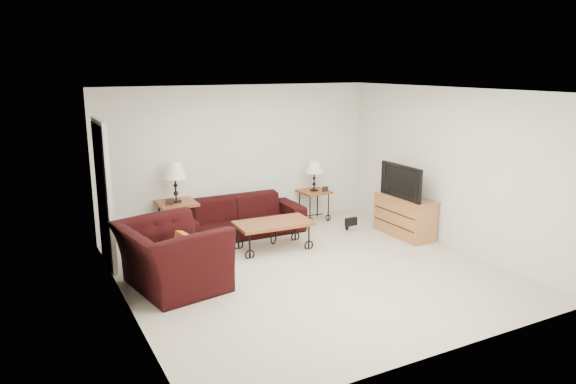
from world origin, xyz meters
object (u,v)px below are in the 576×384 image
at_px(television, 405,181).
at_px(sofa, 239,217).
at_px(coffee_table, 274,235).
at_px(backpack, 347,218).
at_px(tv_stand, 405,216).
at_px(armchair, 171,256).
at_px(side_table_right, 314,205).
at_px(lamp_left, 175,182).
at_px(lamp_right, 314,176).
at_px(side_table_left, 177,221).

bearing_deg(television, sofa, -118.47).
bearing_deg(coffee_table, television, -10.10).
bearing_deg(backpack, tv_stand, -38.44).
bearing_deg(sofa, tv_stand, -28.28).
bearing_deg(armchair, sofa, -54.65).
xyz_separation_m(side_table_right, backpack, (0.19, -0.82, -0.06)).
relative_size(lamp_left, tv_stand, 0.60).
bearing_deg(coffee_table, backpack, 10.19).
distance_m(armchair, tv_stand, 4.12).
relative_size(side_table_right, tv_stand, 0.51).
xyz_separation_m(lamp_right, tv_stand, (0.89, -1.51, -0.51)).
bearing_deg(coffee_table, lamp_left, 137.70).
height_order(side_table_right, coffee_table, side_table_right).
bearing_deg(coffee_table, lamp_right, 38.63).
relative_size(television, backpack, 2.20).
bearing_deg(tv_stand, backpack, 135.67).
xyz_separation_m(coffee_table, television, (2.26, -0.40, 0.72)).
distance_m(sofa, tv_stand, 2.81).
distance_m(lamp_left, armchair, 2.01).
bearing_deg(sofa, backpack, -19.99).
bearing_deg(backpack, side_table_left, 169.47).
bearing_deg(backpack, armchair, -157.57).
xyz_separation_m(side_table_right, armchair, (-3.21, -1.83, 0.15)).
height_order(lamp_left, armchair, lamp_left).
distance_m(side_table_right, backpack, 0.85).
bearing_deg(television, armchair, -85.45).
relative_size(armchair, tv_stand, 1.20).
distance_m(coffee_table, television, 2.40).
relative_size(sofa, armchair, 1.65).
distance_m(sofa, television, 2.86).
distance_m(lamp_right, backpack, 1.05).
xyz_separation_m(lamp_right, coffee_table, (-1.38, -1.11, -0.62)).
bearing_deg(backpack, lamp_left, 169.47).
distance_m(lamp_left, backpack, 3.01).
height_order(side_table_left, tv_stand, same).
bearing_deg(lamp_right, coffee_table, -141.37).
distance_m(lamp_right, coffee_table, 1.88).
relative_size(side_table_left, television, 0.67).
height_order(lamp_right, television, television).
height_order(sofa, armchair, armchair).
bearing_deg(armchair, coffee_table, -78.28).
xyz_separation_m(side_table_left, lamp_right, (2.60, 0.00, 0.51)).
xyz_separation_m(side_table_right, lamp_right, (0.00, 0.00, 0.56)).
distance_m(armchair, television, 4.13).
height_order(sofa, television, television).
height_order(sofa, lamp_right, lamp_right).
bearing_deg(backpack, side_table_right, 109.00).
bearing_deg(side_table_left, armchair, -108.43).
relative_size(coffee_table, tv_stand, 1.08).
xyz_separation_m(side_table_right, tv_stand, (0.89, -1.51, 0.05)).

